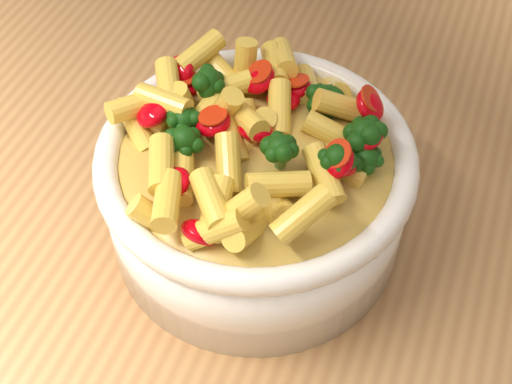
% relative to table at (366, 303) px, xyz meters
% --- Properties ---
extents(table, '(1.20, 0.80, 0.90)m').
position_rel_table_xyz_m(table, '(0.00, 0.00, 0.00)').
color(table, '#B4824D').
rests_on(table, ground).
extents(serving_bowl, '(0.22, 0.22, 0.09)m').
position_rel_table_xyz_m(serving_bowl, '(-0.09, -0.03, 0.15)').
color(serving_bowl, white).
rests_on(serving_bowl, table).
extents(pasta_salad, '(0.17, 0.17, 0.04)m').
position_rel_table_xyz_m(pasta_salad, '(-0.09, -0.03, 0.21)').
color(pasta_salad, '#FFC850').
rests_on(pasta_salad, serving_bowl).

